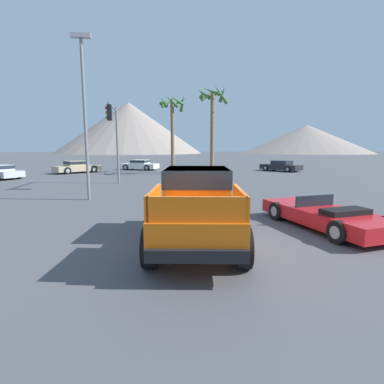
# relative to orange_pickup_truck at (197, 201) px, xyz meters

# --- Properties ---
(ground_plane) EXTENTS (320.00, 320.00, 0.00)m
(ground_plane) POSITION_rel_orange_pickup_truck_xyz_m (0.14, -0.56, -1.12)
(ground_plane) COLOR #4C4C51
(orange_pickup_truck) EXTENTS (2.84, 5.43, 1.97)m
(orange_pickup_truck) POSITION_rel_orange_pickup_truck_xyz_m (0.00, 0.00, 0.00)
(orange_pickup_truck) COLOR orange
(orange_pickup_truck) RESTS_ON ground_plane
(red_convertible_car) EXTENTS (2.65, 4.80, 0.99)m
(red_convertible_car) POSITION_rel_orange_pickup_truck_xyz_m (4.28, 0.79, -0.72)
(red_convertible_car) COLOR red
(red_convertible_car) RESTS_ON ground_plane
(parked_car_white) EXTENTS (4.52, 3.25, 1.14)m
(parked_car_white) POSITION_rel_orange_pickup_truck_xyz_m (-2.72, 26.60, -0.53)
(parked_car_white) COLOR white
(parked_car_white) RESTS_ON ground_plane
(parked_car_tan) EXTENTS (4.56, 4.15, 1.21)m
(parked_car_tan) POSITION_rel_orange_pickup_truck_xyz_m (-8.82, 23.37, -0.50)
(parked_car_tan) COLOR tan
(parked_car_tan) RESTS_ON ground_plane
(parked_car_dark) EXTENTS (3.87, 4.49, 1.14)m
(parked_car_dark) POSITION_rel_orange_pickup_truck_xyz_m (12.49, 22.87, -0.54)
(parked_car_dark) COLOR #232328
(parked_car_dark) RESTS_ON ground_plane
(traffic_light_main) EXTENTS (0.38, 3.99, 5.32)m
(traffic_light_main) POSITION_rel_orange_pickup_truck_xyz_m (-3.67, 12.34, 2.62)
(traffic_light_main) COLOR slate
(traffic_light_main) RESTS_ON ground_plane
(street_lamp_post) EXTENTS (0.90, 0.24, 7.71)m
(street_lamp_post) POSITION_rel_orange_pickup_truck_xyz_m (-4.35, 7.13, 3.51)
(street_lamp_post) COLOR slate
(street_lamp_post) RESTS_ON ground_plane
(palm_tree_tall) EXTENTS (2.86, 2.85, 8.10)m
(palm_tree_tall) POSITION_rel_orange_pickup_truck_xyz_m (4.30, 20.04, 4.95)
(palm_tree_tall) COLOR brown
(palm_tree_tall) RESTS_ON ground_plane
(palm_tree_short) EXTENTS (2.87, 2.85, 7.71)m
(palm_tree_short) POSITION_rel_orange_pickup_truck_xyz_m (0.83, 22.92, 4.67)
(palm_tree_short) COLOR brown
(palm_tree_short) RESTS_ON ground_plane
(distant_mountain_range) EXTENTS (128.38, 66.25, 20.78)m
(distant_mountain_range) POSITION_rel_orange_pickup_truck_xyz_m (6.50, 118.22, 7.59)
(distant_mountain_range) COLOR gray
(distant_mountain_range) RESTS_ON ground_plane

